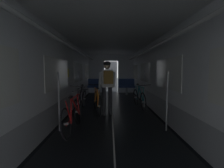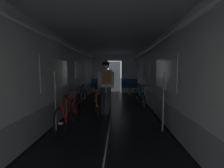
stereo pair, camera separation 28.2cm
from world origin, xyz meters
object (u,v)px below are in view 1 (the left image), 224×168
object	(u,v)px
bench_seat_far_left	(96,85)
bicycle_black	(81,100)
person_cyclist_aisle	(107,82)
bench_seat_far_right	(126,85)
bicycle_orange_in_aisle	(97,102)
bicycle_teal	(139,98)
bicycle_red	(73,115)

from	to	relation	value
bench_seat_far_left	bicycle_black	xyz separation A→B (m)	(-0.20, -3.90, -0.18)
bicycle_black	person_cyclist_aisle	size ratio (longest dim) A/B	0.98
bench_seat_far_left	person_cyclist_aisle	distance (m)	4.61
bench_seat_far_left	bench_seat_far_right	world-z (taller)	same
bicycle_black	bicycle_orange_in_aisle	distance (m)	0.69
bench_seat_far_right	bicycle_teal	world-z (taller)	bench_seat_far_right
bench_seat_far_right	bicycle_teal	distance (m)	3.58
bicycle_red	bicycle_orange_in_aisle	size ratio (longest dim) A/B	1.01
bench_seat_far_left	bicycle_black	world-z (taller)	bench_seat_far_left
bicycle_black	bicycle_red	bearing A→B (deg)	-86.10
bench_seat_far_left	bicycle_orange_in_aisle	xyz separation A→B (m)	(0.39, -4.26, -0.18)
bicycle_orange_in_aisle	bicycle_teal	bearing A→B (deg)	24.07
bench_seat_far_left	bicycle_red	xyz separation A→B (m)	(-0.06, -5.97, -0.19)
bicycle_black	bench_seat_far_left	bearing A→B (deg)	87.08
bicycle_red	person_cyclist_aisle	world-z (taller)	person_cyclist_aisle
bicycle_red	bicycle_teal	bearing A→B (deg)	50.20
bicycle_teal	bicycle_red	bearing A→B (deg)	-129.80
bench_seat_far_left	bicycle_orange_in_aisle	world-z (taller)	bench_seat_far_left
bench_seat_far_left	bicycle_orange_in_aisle	distance (m)	4.28
bicycle_black	bicycle_orange_in_aisle	size ratio (longest dim) A/B	1.01
bicycle_black	person_cyclist_aisle	xyz separation A→B (m)	(0.94, -0.62, 0.69)
bench_seat_far_left	person_cyclist_aisle	xyz separation A→B (m)	(0.74, -4.52, 0.50)
bench_seat_far_right	person_cyclist_aisle	world-z (taller)	person_cyclist_aisle
bicycle_red	bicycle_orange_in_aisle	world-z (taller)	bicycle_red
bicycle_teal	bicycle_orange_in_aisle	world-z (taller)	bicycle_teal
bench_seat_far_right	bicycle_teal	size ratio (longest dim) A/B	0.58
bicycle_black	bicycle_teal	xyz separation A→B (m)	(2.14, 0.33, -0.00)
bicycle_red	bench_seat_far_right	bearing A→B (deg)	72.71
person_cyclist_aisle	bicycle_red	bearing A→B (deg)	-118.88
bench_seat_far_left	bench_seat_far_right	bearing A→B (deg)	0.00
bicycle_teal	bicycle_orange_in_aisle	size ratio (longest dim) A/B	1.01
bench_seat_far_right	bicycle_black	bearing A→B (deg)	-117.14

